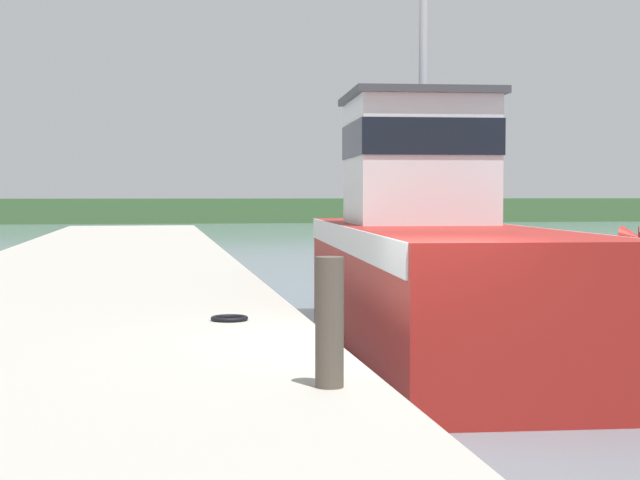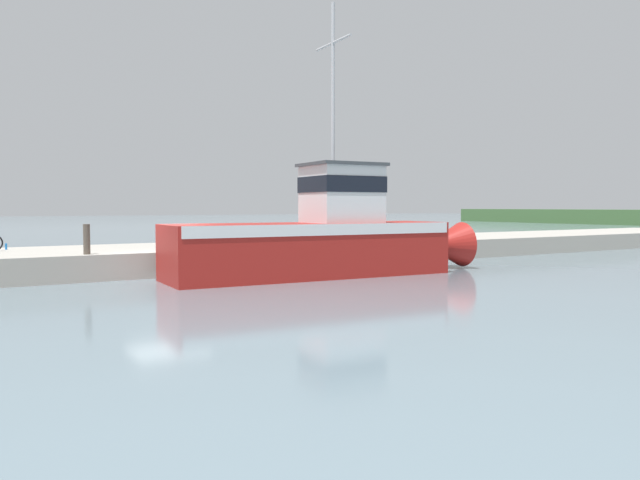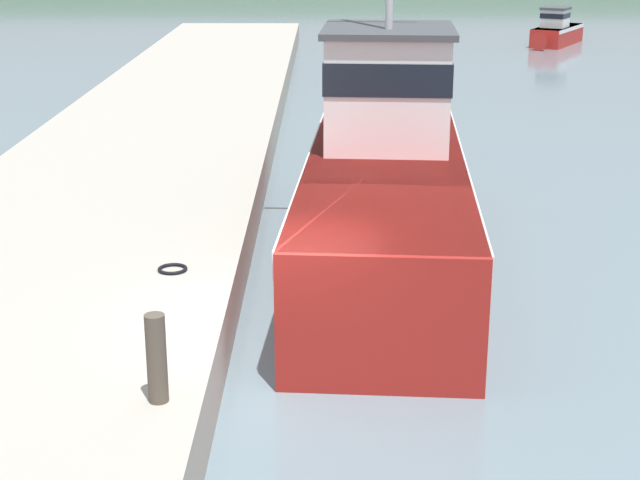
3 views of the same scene
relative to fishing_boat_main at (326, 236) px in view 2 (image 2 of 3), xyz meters
name	(u,v)px [view 2 (image 2 of 3)]	position (x,y,z in m)	size (l,w,h in m)	color
ground_plane	(166,280)	(-1.72, -5.59, -1.48)	(320.00, 320.00, 0.00)	slate
dock_pier	(135,259)	(-5.58, -5.59, -1.01)	(6.11, 80.00, 0.93)	#A39E93
fishing_boat_main	(326,236)	(0.00, 0.00, 0.00)	(3.58, 12.72, 10.11)	maroon
mooring_post	(87,239)	(-3.02, -7.95, -0.02)	(0.23, 0.23, 1.05)	#51473D
hose_coil	(200,248)	(-3.51, -3.63, -0.52)	(0.46, 0.46, 0.05)	black
water_bottle_by_bike	(6,247)	(-7.17, -10.07, -0.42)	(0.08, 0.08, 0.24)	blue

